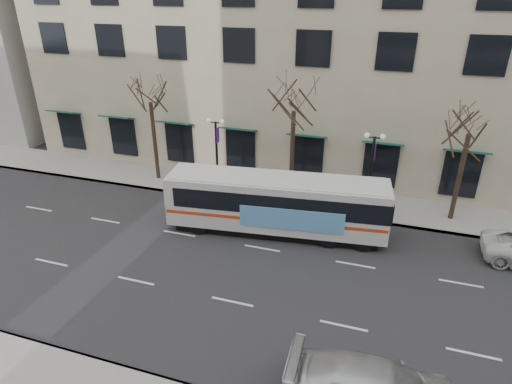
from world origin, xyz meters
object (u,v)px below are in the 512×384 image
at_px(tree_far_left, 149,88).
at_px(tree_far_right, 473,117).
at_px(tree_far_mid, 294,96).
at_px(lamp_post_right, 371,170).
at_px(lamp_post_left, 217,152).
at_px(city_bus, 278,203).

relative_size(tree_far_left, tree_far_right, 1.03).
relative_size(tree_far_mid, lamp_post_right, 1.64).
bearing_deg(lamp_post_right, tree_far_left, 177.71).
xyz_separation_m(tree_far_right, lamp_post_right, (-4.99, -0.60, -3.48)).
distance_m(tree_far_right, lamp_post_left, 15.40).
distance_m(tree_far_mid, tree_far_right, 10.01).
xyz_separation_m(tree_far_left, tree_far_mid, (10.00, 0.00, 0.21)).
bearing_deg(tree_far_mid, lamp_post_left, -173.15).
bearing_deg(tree_far_left, lamp_post_left, -6.83).
height_order(tree_far_left, lamp_post_right, tree_far_left).
bearing_deg(tree_far_mid, tree_far_right, -0.00).
bearing_deg(tree_far_left, tree_far_right, 0.00).
relative_size(tree_far_left, lamp_post_left, 1.60).
distance_m(tree_far_left, tree_far_right, 20.00).
xyz_separation_m(tree_far_mid, tree_far_right, (10.00, -0.00, -0.48)).
distance_m(lamp_post_left, city_bus, 6.63).
height_order(tree_far_left, city_bus, tree_far_left).
bearing_deg(lamp_post_left, tree_far_mid, 6.85).
xyz_separation_m(tree_far_mid, lamp_post_right, (5.01, -0.60, -3.96)).
bearing_deg(tree_far_right, lamp_post_right, -173.15).
xyz_separation_m(tree_far_right, city_bus, (-9.71, -4.46, -4.59)).
height_order(tree_far_mid, lamp_post_right, tree_far_mid).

